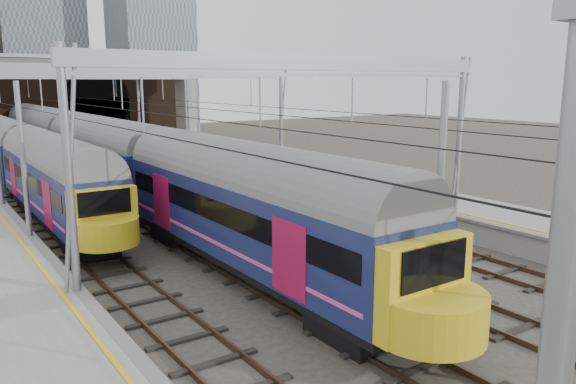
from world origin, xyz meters
TOP-DOWN VIEW (x-y plane):
  - ground at (0.00, 0.00)m, footprint 160.00×160.00m
  - tracks at (0.00, 15.00)m, footprint 14.40×80.00m
  - overhead_line at (0.00, 21.49)m, footprint 16.80×80.00m
  - retaining_wall at (1.40, 51.93)m, footprint 28.00×2.75m
  - overbridge at (0.00, 46.00)m, footprint 28.00×3.00m
  - train_main at (-2.00, 33.75)m, footprint 2.89×66.72m
  - train_second at (-6.00, 35.07)m, footprint 2.60×45.20m
  - equip_cover_a at (2.45, 5.74)m, footprint 0.89×0.75m
  - equip_cover_b at (2.86, 2.82)m, footprint 0.93×0.76m
  - equip_cover_c at (1.53, 7.14)m, footprint 0.81×0.62m

SIDE VIEW (x-z plane):
  - ground at x=0.00m, z-range 0.00..0.00m
  - tracks at x=0.00m, z-range -0.09..0.13m
  - equip_cover_c at x=1.53m, z-range 0.00..0.09m
  - equip_cover_a at x=2.45m, z-range 0.00..0.09m
  - equip_cover_b at x=2.86m, z-range 0.00..0.10m
  - train_second at x=-6.00m, z-range 0.10..4.64m
  - train_main at x=-2.00m, z-range 0.07..5.01m
  - retaining_wall at x=1.40m, z-range -0.17..8.83m
  - overhead_line at x=0.00m, z-range 2.57..10.57m
  - overbridge at x=0.00m, z-range 2.64..11.89m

